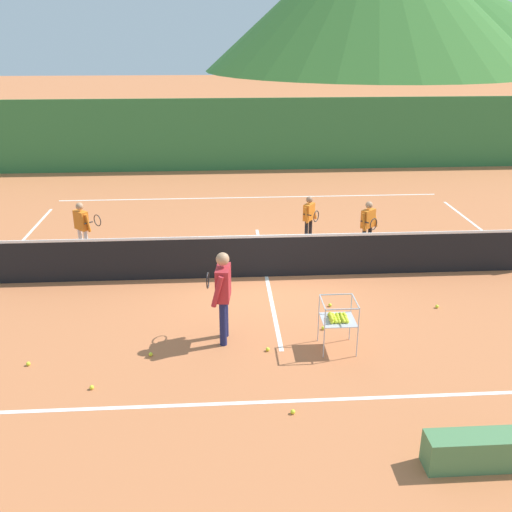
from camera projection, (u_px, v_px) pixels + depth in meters
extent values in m
plane|color=#C67042|center=(266.00, 276.00, 12.79)|extent=(120.00, 120.00, 0.00)
cube|color=white|center=(292.00, 401.00, 8.51)|extent=(12.24, 0.08, 0.01)
cube|color=white|center=(250.00, 197.00, 18.77)|extent=(12.24, 0.08, 0.01)
cube|color=white|center=(266.00, 276.00, 12.79)|extent=(0.08, 6.39, 0.01)
cube|color=black|center=(267.00, 257.00, 12.62)|extent=(11.85, 0.02, 0.92)
cube|color=white|center=(267.00, 236.00, 12.44)|extent=(11.85, 0.03, 0.06)
cylinder|color=#191E4C|center=(223.00, 324.00, 9.88)|extent=(0.12, 0.12, 0.82)
cylinder|color=#191E4C|center=(225.00, 315.00, 10.17)|extent=(0.12, 0.12, 0.82)
cube|color=#B2262D|center=(223.00, 283.00, 9.77)|extent=(0.28, 0.51, 0.57)
sphere|color=tan|center=(223.00, 259.00, 9.61)|extent=(0.23, 0.23, 0.23)
cylinder|color=#B2262D|center=(217.00, 292.00, 9.53)|extent=(0.23, 0.11, 0.56)
cylinder|color=#B2262D|center=(222.00, 278.00, 10.05)|extent=(0.18, 0.11, 0.56)
torus|color=#262628|center=(208.00, 280.00, 10.08)|extent=(0.06, 0.29, 0.29)
cylinder|color=black|center=(222.00, 281.00, 10.07)|extent=(0.22, 0.05, 0.03)
cylinder|color=silver|center=(81.00, 241.00, 14.00)|extent=(0.10, 0.10, 0.65)
cylinder|color=silver|center=(87.00, 243.00, 13.85)|extent=(0.10, 0.10, 0.65)
cube|color=orange|center=(81.00, 220.00, 13.72)|extent=(0.40, 0.40, 0.45)
sphere|color=tan|center=(79.00, 206.00, 13.60)|extent=(0.18, 0.18, 0.18)
cylinder|color=orange|center=(78.00, 219.00, 13.91)|extent=(0.17, 0.17, 0.44)
cylinder|color=orange|center=(88.00, 223.00, 13.62)|extent=(0.14, 0.14, 0.45)
torus|color=#262628|center=(97.00, 220.00, 13.81)|extent=(0.22, 0.22, 0.29)
cylinder|color=black|center=(89.00, 223.00, 13.64)|extent=(0.18, 0.17, 0.03)
cylinder|color=black|center=(310.00, 230.00, 14.85)|extent=(0.09, 0.09, 0.60)
cylinder|color=black|center=(306.00, 232.00, 14.67)|extent=(0.09, 0.09, 0.60)
cube|color=orange|center=(309.00, 212.00, 14.57)|extent=(0.34, 0.39, 0.42)
sphere|color=#996B4C|center=(309.00, 200.00, 14.46)|extent=(0.17, 0.17, 0.17)
cylinder|color=orange|center=(314.00, 211.00, 14.72)|extent=(0.17, 0.14, 0.41)
cylinder|color=orange|center=(306.00, 215.00, 14.41)|extent=(0.14, 0.12, 0.41)
torus|color=#262628|center=(316.00, 216.00, 14.27)|extent=(0.19, 0.25, 0.29)
cylinder|color=black|center=(307.00, 215.00, 14.39)|extent=(0.20, 0.15, 0.03)
cylinder|color=black|center=(369.00, 238.00, 14.18)|extent=(0.09, 0.09, 0.63)
cylinder|color=black|center=(364.00, 241.00, 14.02)|extent=(0.09, 0.09, 0.63)
cube|color=orange|center=(368.00, 218.00, 13.90)|extent=(0.40, 0.38, 0.44)
sphere|color=tan|center=(369.00, 205.00, 13.78)|extent=(0.18, 0.18, 0.18)
cylinder|color=orange|center=(375.00, 218.00, 14.02)|extent=(0.16, 0.17, 0.43)
cylinder|color=orange|center=(364.00, 222.00, 13.75)|extent=(0.14, 0.14, 0.44)
torus|color=#262628|center=(373.00, 224.00, 13.57)|extent=(0.23, 0.21, 0.29)
cylinder|color=black|center=(365.00, 222.00, 13.73)|extent=(0.17, 0.18, 0.03)
cylinder|color=#B7B7BC|center=(319.00, 318.00, 10.00)|extent=(0.02, 0.02, 0.89)
cylinder|color=#B7B7BC|center=(351.00, 317.00, 10.03)|extent=(0.02, 0.02, 0.89)
cylinder|color=#B7B7BC|center=(324.00, 334.00, 9.48)|extent=(0.02, 0.02, 0.89)
cylinder|color=#B7B7BC|center=(358.00, 333.00, 9.51)|extent=(0.02, 0.02, 0.89)
cube|color=#B7B7BC|center=(338.00, 320.00, 9.72)|extent=(0.56, 0.56, 0.01)
cube|color=#B7B7BC|center=(336.00, 294.00, 9.85)|extent=(0.56, 0.02, 0.02)
cube|color=#B7B7BC|center=(343.00, 309.00, 9.33)|extent=(0.56, 0.02, 0.02)
cube|color=#B7B7BC|center=(323.00, 302.00, 9.57)|extent=(0.02, 0.56, 0.02)
cube|color=#B7B7BC|center=(356.00, 301.00, 9.61)|extent=(0.02, 0.56, 0.02)
sphere|color=yellow|center=(332.00, 322.00, 9.57)|extent=(0.07, 0.07, 0.07)
sphere|color=yellow|center=(331.00, 320.00, 9.63)|extent=(0.07, 0.07, 0.07)
sphere|color=yellow|center=(331.00, 318.00, 9.69)|extent=(0.07, 0.07, 0.07)
sphere|color=yellow|center=(330.00, 317.00, 9.76)|extent=(0.07, 0.07, 0.07)
sphere|color=yellow|center=(329.00, 315.00, 9.82)|extent=(0.07, 0.07, 0.07)
sphere|color=yellow|center=(336.00, 322.00, 9.58)|extent=(0.07, 0.07, 0.07)
sphere|color=yellow|center=(335.00, 320.00, 9.65)|extent=(0.07, 0.07, 0.07)
sphere|color=yellow|center=(335.00, 318.00, 9.70)|extent=(0.07, 0.07, 0.07)
sphere|color=yellow|center=(333.00, 316.00, 9.76)|extent=(0.07, 0.07, 0.07)
sphere|color=yellow|center=(333.00, 315.00, 9.82)|extent=(0.07, 0.07, 0.07)
sphere|color=yellow|center=(340.00, 322.00, 9.58)|extent=(0.07, 0.07, 0.07)
sphere|color=yellow|center=(339.00, 320.00, 9.65)|extent=(0.07, 0.07, 0.07)
sphere|color=yellow|center=(338.00, 318.00, 9.70)|extent=(0.07, 0.07, 0.07)
sphere|color=yellow|center=(338.00, 316.00, 9.77)|extent=(0.07, 0.07, 0.07)
sphere|color=yellow|center=(337.00, 314.00, 9.82)|extent=(0.07, 0.07, 0.07)
sphere|color=yellow|center=(344.00, 321.00, 9.59)|extent=(0.07, 0.07, 0.07)
sphere|color=yellow|center=(343.00, 320.00, 9.65)|extent=(0.07, 0.07, 0.07)
sphere|color=yellow|center=(342.00, 318.00, 9.71)|extent=(0.07, 0.07, 0.07)
sphere|color=yellow|center=(341.00, 316.00, 9.77)|extent=(0.07, 0.07, 0.07)
sphere|color=yellow|center=(341.00, 314.00, 9.83)|extent=(0.07, 0.07, 0.07)
sphere|color=yellow|center=(347.00, 322.00, 9.59)|extent=(0.07, 0.07, 0.07)
sphere|color=yellow|center=(346.00, 319.00, 9.65)|extent=(0.07, 0.07, 0.07)
sphere|color=yellow|center=(346.00, 318.00, 9.71)|extent=(0.07, 0.07, 0.07)
sphere|color=yellow|center=(345.00, 316.00, 9.77)|extent=(0.07, 0.07, 0.07)
sphere|color=yellow|center=(344.00, 314.00, 9.83)|extent=(0.07, 0.07, 0.07)
sphere|color=yellow|center=(332.00, 319.00, 9.55)|extent=(0.07, 0.07, 0.07)
sphere|color=yellow|center=(332.00, 317.00, 9.62)|extent=(0.07, 0.07, 0.07)
sphere|color=yellow|center=(330.00, 315.00, 9.68)|extent=(0.07, 0.07, 0.07)
sphere|color=yellow|center=(330.00, 314.00, 9.73)|extent=(0.07, 0.07, 0.07)
sphere|color=yellow|center=(293.00, 412.00, 8.22)|extent=(0.07, 0.07, 0.07)
sphere|color=yellow|center=(151.00, 354.00, 9.67)|extent=(0.07, 0.07, 0.07)
sphere|color=yellow|center=(28.00, 364.00, 9.40)|extent=(0.07, 0.07, 0.07)
sphere|color=yellow|center=(323.00, 328.00, 10.52)|extent=(0.07, 0.07, 0.07)
sphere|color=yellow|center=(268.00, 349.00, 9.82)|extent=(0.07, 0.07, 0.07)
sphere|color=yellow|center=(437.00, 306.00, 11.33)|extent=(0.07, 0.07, 0.07)
sphere|color=yellow|center=(330.00, 305.00, 11.39)|extent=(0.07, 0.07, 0.07)
sphere|color=yellow|center=(92.00, 387.00, 8.78)|extent=(0.07, 0.07, 0.07)
cube|color=#33753D|center=(244.00, 135.00, 21.94)|extent=(26.93, 0.08, 2.72)
cube|color=#4C7F4C|center=(484.00, 450.00, 7.18)|extent=(1.50, 0.36, 0.46)
cone|color=#38702D|center=(439.00, 17.00, 86.20)|extent=(54.01, 54.01, 13.45)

